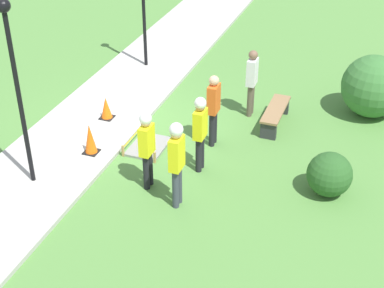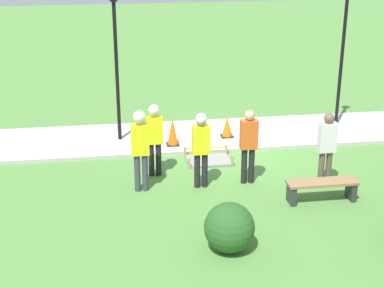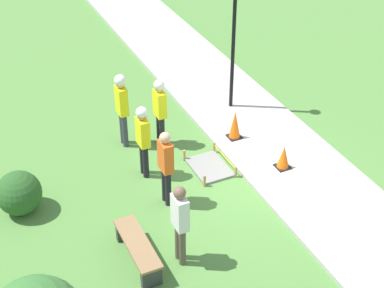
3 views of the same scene
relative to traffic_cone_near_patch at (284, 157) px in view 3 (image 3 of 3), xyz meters
name	(u,v)px [view 3 (image 3 of 3)]	position (x,y,z in m)	size (l,w,h in m)	color
ground_plane	(246,181)	(0.00, 0.99, -0.39)	(60.00, 60.00, 0.00)	#51843D
sidewalk	(293,166)	(0.00, -0.29, -0.34)	(28.00, 2.57, 0.10)	#ADAAA3
wet_concrete_patch	(209,167)	(0.81, 1.54, -0.35)	(1.16, 0.86, 0.29)	gray
traffic_cone_near_patch	(284,157)	(0.00, 0.00, 0.00)	(0.34, 0.34, 0.59)	black
traffic_cone_far_patch	(235,125)	(1.61, 0.42, 0.08)	(0.34, 0.34, 0.75)	black
park_bench	(138,248)	(-1.32, 4.15, -0.05)	(1.60, 0.44, 0.49)	#2D2D33
worker_supervisor	(143,135)	(1.24, 3.02, 0.72)	(0.40, 0.27, 1.84)	black
worker_assistant	(122,103)	(2.65, 3.02, 0.81)	(0.40, 0.28, 1.97)	#383D47
worker_trainee	(160,107)	(2.25, 2.18, 0.71)	(0.40, 0.26, 1.83)	black
bystander_in_orange_shirt	(166,164)	(0.10, 2.94, 0.66)	(0.40, 0.24, 1.83)	black
bystander_in_gray_shirt	(180,220)	(-1.66, 3.40, 0.65)	(0.40, 0.24, 1.82)	brown
lamppost_near	(234,15)	(3.05, -0.24, 2.37)	(0.28, 0.28, 4.09)	black
shrub_rounded_near	(19,193)	(1.16, 5.91, 0.10)	(0.97, 0.97, 0.97)	#285623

